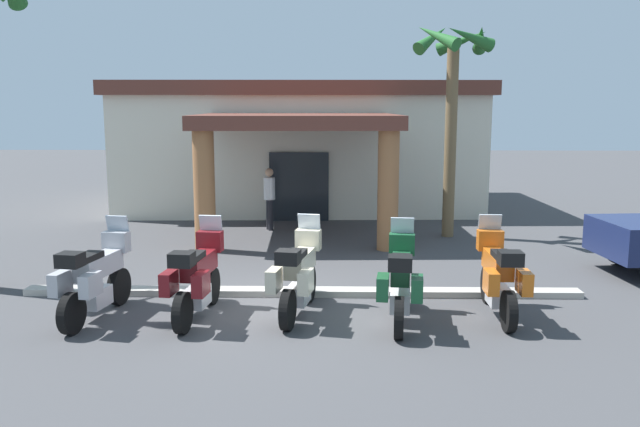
% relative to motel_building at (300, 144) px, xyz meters
% --- Properties ---
extents(ground_plane, '(80.00, 80.00, 0.00)m').
position_rel_motel_building_xyz_m(ground_plane, '(0.11, -12.03, -2.16)').
color(ground_plane, '#424244').
extents(motel_building, '(12.32, 11.99, 4.24)m').
position_rel_motel_building_xyz_m(motel_building, '(0.00, 0.00, 0.00)').
color(motel_building, silver).
rests_on(motel_building, ground_plane).
extents(motorcycle_silver, '(0.84, 2.20, 1.61)m').
position_rel_motel_building_xyz_m(motorcycle_silver, '(-2.79, -12.76, -1.46)').
color(motorcycle_silver, black).
rests_on(motorcycle_silver, ground_plane).
extents(motorcycle_maroon, '(0.76, 2.21, 1.61)m').
position_rel_motel_building_xyz_m(motorcycle_maroon, '(-1.12, -12.69, -1.46)').
color(motorcycle_maroon, black).
rests_on(motorcycle_maroon, ground_plane).
extents(motorcycle_cream, '(0.87, 2.20, 1.61)m').
position_rel_motel_building_xyz_m(motorcycle_cream, '(0.56, -12.52, -1.46)').
color(motorcycle_cream, black).
rests_on(motorcycle_cream, ground_plane).
extents(motorcycle_green, '(0.77, 2.21, 1.61)m').
position_rel_motel_building_xyz_m(motorcycle_green, '(2.24, -12.87, -1.46)').
color(motorcycle_green, black).
rests_on(motorcycle_green, ground_plane).
extents(motorcycle_orange, '(0.71, 2.21, 1.61)m').
position_rel_motel_building_xyz_m(motorcycle_orange, '(3.91, -12.52, -1.46)').
color(motorcycle_orange, black).
rests_on(motorcycle_orange, ground_plane).
extents(pedestrian, '(0.32, 0.49, 1.76)m').
position_rel_motel_building_xyz_m(pedestrian, '(-0.65, -4.86, -1.14)').
color(pedestrian, black).
rests_on(pedestrian, ground_plane).
extents(palm_tree_near_portico, '(2.11, 2.17, 5.74)m').
position_rel_motel_building_xyz_m(palm_tree_near_portico, '(4.29, -5.70, 2.09)').
color(palm_tree_near_portico, brown).
rests_on(palm_tree_near_portico, ground_plane).
extents(curb_strip, '(10.38, 0.36, 0.12)m').
position_rel_motel_building_xyz_m(curb_strip, '(0.56, -11.33, -2.10)').
color(curb_strip, '#ADA89E').
rests_on(curb_strip, ground_plane).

